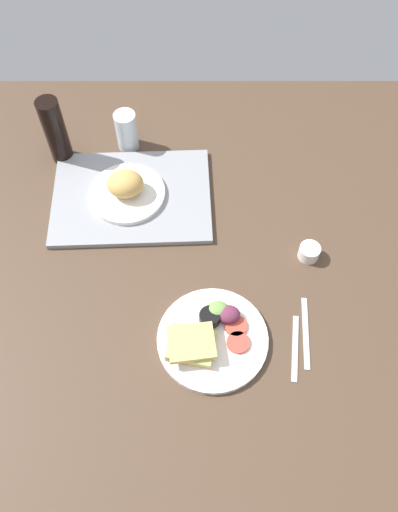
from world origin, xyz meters
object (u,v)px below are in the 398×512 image
at_px(fork, 294,347).
at_px(bread_plate_near, 125,189).
at_px(knife, 305,332).
at_px(serving_tray, 131,197).
at_px(plate_with_salad, 209,336).
at_px(drinking_glass, 125,131).
at_px(soda_bottle, 54,132).
at_px(espresso_cup, 308,252).

bearing_deg(fork, bread_plate_near, 50.77).
relative_size(bread_plate_near, knife, 1.14).
bearing_deg(knife, serving_tray, 51.31).
height_order(bread_plate_near, fork, bread_plate_near).
relative_size(serving_tray, plate_with_salad, 1.66).
relative_size(drinking_glass, fork, 0.74).
distance_m(plate_with_salad, fork, 0.21).
relative_size(fork, knife, 0.89).
distance_m(drinking_glass, fork, 0.80).
relative_size(plate_with_salad, fork, 1.59).
bearing_deg(soda_bottle, fork, -43.64).
xyz_separation_m(drinking_glass, espresso_cup, (0.51, -0.40, -0.04)).
xyz_separation_m(serving_tray, soda_bottle, (-0.22, 0.16, 0.10)).
distance_m(drinking_glass, espresso_cup, 0.65).
relative_size(bread_plate_near, espresso_cup, 3.86).
distance_m(espresso_cup, fork, 0.27).
xyz_separation_m(drinking_glass, knife, (0.48, -0.62, -0.06)).
height_order(drinking_glass, fork, drinking_glass).
xyz_separation_m(espresso_cup, fork, (-0.06, -0.26, -0.02)).
height_order(plate_with_salad, fork, plate_with_salad).
height_order(bread_plate_near, drinking_glass, drinking_glass).
height_order(drinking_glass, espresso_cup, drinking_glass).
distance_m(drinking_glass, knife, 0.79).
relative_size(soda_bottle, knife, 1.14).
relative_size(bread_plate_near, soda_bottle, 1.00).
distance_m(espresso_cup, knife, 0.22).
relative_size(drinking_glass, soda_bottle, 0.58).
bearing_deg(knife, plate_with_salad, 97.54).
bearing_deg(knife, espresso_cup, -3.92).
xyz_separation_m(plate_with_salad, soda_bottle, (-0.44, 0.59, 0.09)).
bearing_deg(soda_bottle, espresso_cup, -26.61).
xyz_separation_m(serving_tray, plate_with_salad, (0.22, -0.43, 0.01)).
relative_size(espresso_cup, knife, 0.29).
distance_m(bread_plate_near, soda_bottle, 0.27).
relative_size(drinking_glass, knife, 0.66).
distance_m(bread_plate_near, drinking_glass, 0.21).
distance_m(drinking_glass, soda_bottle, 0.21).
distance_m(fork, knife, 0.05).
bearing_deg(bread_plate_near, soda_bottle, 142.68).
xyz_separation_m(bread_plate_near, plate_with_salad, (0.23, -0.43, -0.03)).
bearing_deg(espresso_cup, knife, -97.64).
xyz_separation_m(espresso_cup, knife, (-0.03, -0.22, -0.02)).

